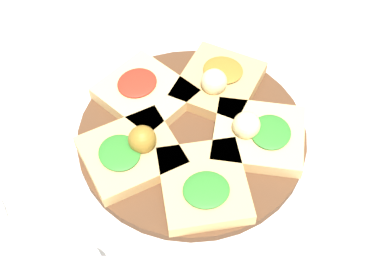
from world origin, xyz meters
name	(u,v)px	position (x,y,z in m)	size (l,w,h in m)	color
ground_plane	(192,138)	(0.00, 0.00, 0.00)	(3.00, 3.00, 0.00)	silver
serving_board	(192,135)	(0.00, 0.00, 0.01)	(0.37, 0.37, 0.02)	#51331E
focaccia_slice_0	(204,185)	(-0.11, -0.02, 0.03)	(0.16, 0.15, 0.03)	tan
focaccia_slice_1	(257,134)	(-0.01, -0.10, 0.03)	(0.14, 0.16, 0.06)	#DBB775
focaccia_slice_2	(218,82)	(0.09, -0.04, 0.03)	(0.18, 0.17, 0.06)	tan
focaccia_slice_3	(144,93)	(0.07, 0.08, 0.03)	(0.19, 0.19, 0.03)	#DBB775
focaccia_slice_4	(132,151)	(-0.05, 0.09, 0.03)	(0.18, 0.18, 0.06)	tan
plate_right	(50,13)	(0.29, 0.28, 0.01)	(0.22, 0.22, 0.02)	white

